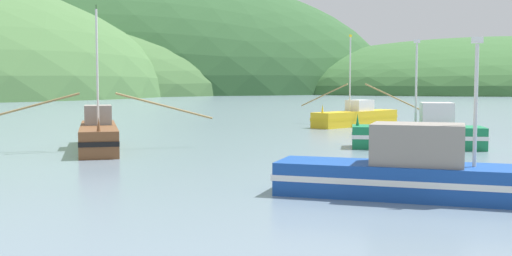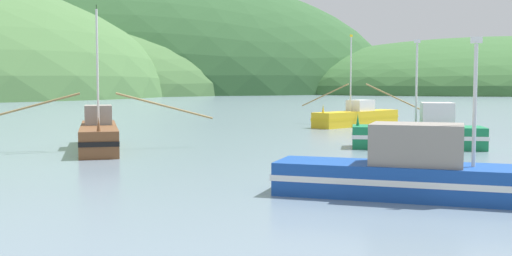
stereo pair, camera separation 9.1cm
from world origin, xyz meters
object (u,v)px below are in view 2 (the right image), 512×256
(fishing_boat_brown, at_px, (99,134))
(fishing_boat_yellow, at_px, (357,117))
(fishing_boat_blue, at_px, (448,176))
(fishing_boat_green, at_px, (420,134))

(fishing_boat_brown, relative_size, fishing_boat_yellow, 1.18)
(fishing_boat_blue, height_order, fishing_boat_yellow, fishing_boat_yellow)
(fishing_boat_blue, relative_size, fishing_boat_brown, 0.85)
(fishing_boat_green, relative_size, fishing_boat_yellow, 0.70)
(fishing_boat_yellow, bearing_deg, fishing_boat_brown, 3.09)
(fishing_boat_blue, bearing_deg, fishing_boat_yellow, 103.71)
(fishing_boat_brown, bearing_deg, fishing_boat_green, 77.09)
(fishing_boat_green, bearing_deg, fishing_boat_yellow, -79.14)
(fishing_boat_green, height_order, fishing_boat_yellow, fishing_boat_yellow)
(fishing_boat_blue, xyz_separation_m, fishing_boat_yellow, (11.01, 32.44, 0.02))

